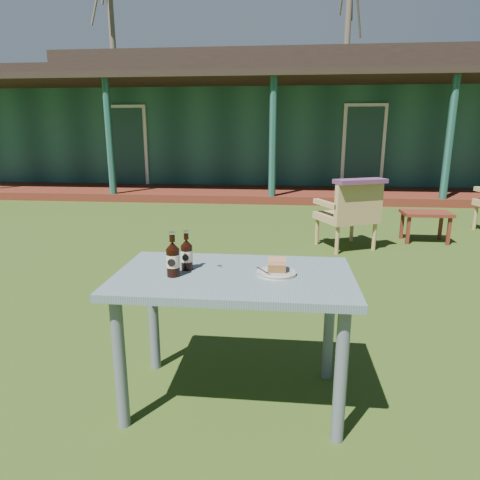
# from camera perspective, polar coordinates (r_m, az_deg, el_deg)

# --- Properties ---
(ground) EXTENTS (80.00, 80.00, 0.00)m
(ground) POSITION_cam_1_polar(r_m,az_deg,el_deg) (3.91, 1.98, -6.93)
(ground) COLOR #334916
(pavilion) EXTENTS (15.80, 8.30, 3.45)m
(pavilion) POSITION_cam_1_polar(r_m,az_deg,el_deg) (13.03, 5.02, 15.18)
(pavilion) COLOR #1C4B40
(pavilion) RESTS_ON ground
(tree_left) EXTENTS (0.28, 0.28, 10.50)m
(tree_left) POSITION_cam_1_polar(r_m,az_deg,el_deg) (23.01, -16.57, 23.45)
(tree_left) COLOR brown
(tree_left) RESTS_ON ground
(tree_mid) EXTENTS (0.28, 0.28, 9.50)m
(tree_mid) POSITION_cam_1_polar(r_m,az_deg,el_deg) (22.55, 13.96, 22.51)
(tree_mid) COLOR brown
(tree_mid) RESTS_ON ground
(cafe_table) EXTENTS (1.20, 0.70, 0.72)m
(cafe_table) POSITION_cam_1_polar(r_m,az_deg,el_deg) (2.20, -0.81, -7.02)
(cafe_table) COLOR slate
(cafe_table) RESTS_ON ground
(plate) EXTENTS (0.20, 0.20, 0.01)m
(plate) POSITION_cam_1_polar(r_m,az_deg,el_deg) (2.17, 4.87, -4.34)
(plate) COLOR silver
(plate) RESTS_ON cafe_table
(cake_slice) EXTENTS (0.09, 0.09, 0.06)m
(cake_slice) POSITION_cam_1_polar(r_m,az_deg,el_deg) (2.17, 4.95, -3.30)
(cake_slice) COLOR brown
(cake_slice) RESTS_ON plate
(fork) EXTENTS (0.08, 0.13, 0.00)m
(fork) POSITION_cam_1_polar(r_m,az_deg,el_deg) (2.16, 3.14, -4.18)
(fork) COLOR silver
(fork) RESTS_ON plate
(cola_bottle_near) EXTENTS (0.06, 0.06, 0.21)m
(cola_bottle_near) POSITION_cam_1_polar(r_m,az_deg,el_deg) (2.23, -7.13, -1.88)
(cola_bottle_near) COLOR black
(cola_bottle_near) RESTS_ON cafe_table
(cola_bottle_far) EXTENTS (0.07, 0.07, 0.23)m
(cola_bottle_far) POSITION_cam_1_polar(r_m,az_deg,el_deg) (2.13, -8.93, -2.47)
(cola_bottle_far) COLOR black
(cola_bottle_far) RESTS_ON cafe_table
(bottle_cap) EXTENTS (0.03, 0.03, 0.01)m
(bottle_cap) POSITION_cam_1_polar(r_m,az_deg,el_deg) (2.27, -2.75, -3.54)
(bottle_cap) COLOR silver
(bottle_cap) RESTS_ON cafe_table
(armchair_left) EXTENTS (0.80, 0.78, 0.83)m
(armchair_left) POSITION_cam_1_polar(r_m,az_deg,el_deg) (5.36, 14.47, 3.67)
(armchair_left) COLOR tan
(armchair_left) RESTS_ON ground
(floral_throw) EXTENTS (0.65, 0.46, 0.05)m
(floral_throw) POSITION_cam_1_polar(r_m,az_deg,el_deg) (5.16, 15.76, 7.56)
(floral_throw) COLOR #5D3052
(floral_throw) RESTS_ON armchair_left
(side_table) EXTENTS (0.60, 0.40, 0.40)m
(side_table) POSITION_cam_1_polar(r_m,az_deg,el_deg) (6.06, 23.55, 2.93)
(side_table) COLOR #5F2317
(side_table) RESTS_ON ground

